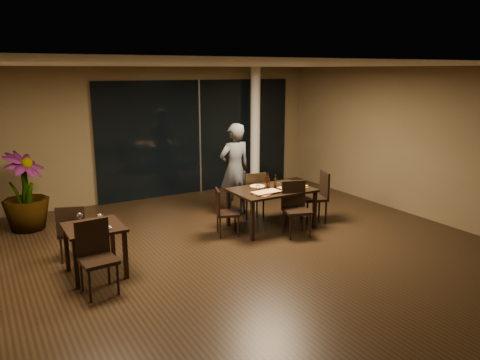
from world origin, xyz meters
name	(u,v)px	position (x,y,z in m)	size (l,w,h in m)	color
ground	(248,250)	(0.00, 0.00, 0.00)	(8.00, 8.00, 0.00)	black
wall_back	(158,133)	(0.00, 4.05, 1.50)	(8.00, 0.10, 3.00)	brown
wall_right	(420,143)	(4.05, 0.00, 1.50)	(0.10, 8.00, 3.00)	brown
ceiling	(248,64)	(0.00, 0.00, 3.02)	(8.00, 8.00, 0.04)	silver
window_panel	(199,137)	(1.00, 3.96, 1.35)	(5.00, 0.06, 2.70)	black
column	(255,128)	(2.40, 3.65, 1.50)	(0.24, 0.24, 3.00)	silver
main_table	(272,193)	(1.00, 0.80, 0.68)	(1.50, 1.00, 0.75)	black
side_table	(94,234)	(-2.40, 0.30, 0.62)	(0.80, 0.80, 0.75)	black
chair_main_far	(253,193)	(1.00, 1.45, 0.53)	(0.51, 0.51, 0.95)	black
chair_main_near	(295,205)	(1.16, 0.26, 0.54)	(0.56, 0.56, 0.97)	black
chair_main_left	(223,210)	(0.01, 0.86, 0.48)	(0.51, 0.51, 0.86)	black
chair_main_right	(318,194)	(2.00, 0.65, 0.56)	(0.59, 0.59, 1.00)	black
chair_side_far	(73,230)	(-2.58, 0.99, 0.51)	(0.54, 0.54, 0.92)	black
chair_side_near	(96,253)	(-2.51, -0.23, 0.55)	(0.48, 0.48, 0.98)	black
diner	(235,169)	(0.81, 1.88, 0.94)	(0.64, 0.43, 1.89)	#2D3033
potted_plant	(25,192)	(-3.03, 2.96, 0.73)	(0.80, 0.80, 1.47)	#1D511B
pizza_board_left	(266,193)	(0.73, 0.57, 0.76)	(0.51, 0.26, 0.01)	#4F2C19
pizza_board_right	(293,188)	(1.37, 0.64, 0.76)	(0.56, 0.28, 0.01)	#4D3318
oblong_pizza_left	(266,192)	(0.73, 0.57, 0.77)	(0.49, 0.24, 0.02)	maroon
oblong_pizza_right	(293,187)	(1.37, 0.64, 0.77)	(0.54, 0.25, 0.02)	#681109
round_pizza	(258,186)	(0.86, 1.07, 0.76)	(0.28, 0.28, 0.01)	red
bottle_a	(268,182)	(0.94, 0.82, 0.89)	(0.06, 0.06, 0.28)	black
bottle_b	(276,182)	(1.09, 0.80, 0.88)	(0.06, 0.06, 0.26)	black
bottle_c	(267,180)	(0.99, 0.93, 0.89)	(0.06, 0.06, 0.29)	black
tumbler_left	(258,188)	(0.74, 0.87, 0.79)	(0.07, 0.07, 0.09)	white
tumbler_right	(278,184)	(1.22, 0.91, 0.79)	(0.07, 0.07, 0.09)	white
napkin_near	(299,185)	(1.59, 0.75, 0.76)	(0.18, 0.10, 0.01)	white
napkin_far	(288,184)	(1.49, 0.96, 0.76)	(0.18, 0.10, 0.01)	white
wine_glass_a	(80,219)	(-2.56, 0.43, 0.84)	(0.08, 0.08, 0.18)	white
wine_glass_b	(101,220)	(-2.31, 0.25, 0.83)	(0.08, 0.08, 0.17)	white
side_napkin	(104,228)	(-2.30, 0.10, 0.76)	(0.18, 0.11, 0.01)	white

